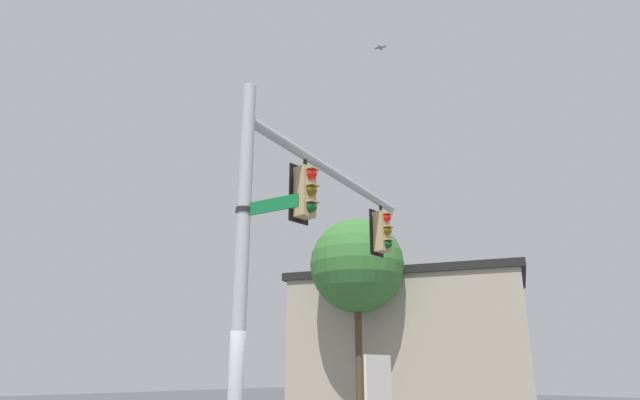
{
  "coord_description": "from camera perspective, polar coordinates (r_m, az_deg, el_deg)",
  "views": [
    {
      "loc": [
        5.34,
        6.57,
        1.92
      ],
      "look_at": [
        -2.44,
        -0.49,
        5.34
      ],
      "focal_mm": 29.39,
      "sensor_mm": 36.0,
      "label": 1
    }
  ],
  "objects": [
    {
      "name": "bird_flying",
      "position": [
        13.6,
        6.57,
        16.18
      ],
      "size": [
        0.24,
        0.31,
        0.08
      ],
      "color": "gray"
    },
    {
      "name": "traffic_light_nearest_pole",
      "position": [
        10.55,
        -1.58,
        0.9
      ],
      "size": [
        0.54,
        0.49,
        1.31
      ],
      "color": "black"
    },
    {
      "name": "street_name_sign",
      "position": [
        8.66,
        -6.66,
        -0.81
      ],
      "size": [
        0.37,
        1.21,
        0.22
      ],
      "color": "#147238"
    },
    {
      "name": "mast_arm",
      "position": [
        11.87,
        1.68,
        2.81
      ],
      "size": [
        6.23,
        1.44,
        0.2
      ],
      "primitive_type": "cylinder",
      "rotation": [
        0.0,
        1.57,
        3.34
      ],
      "color": "#ADB2B7"
    },
    {
      "name": "storefront_building",
      "position": [
        22.32,
        10.06,
        -15.43
      ],
      "size": [
        9.1,
        10.62,
        5.62
      ],
      "color": "#A89E89",
      "rests_on": "ground"
    },
    {
      "name": "signal_pole",
      "position": [
        8.6,
        -8.61,
        -7.86
      ],
      "size": [
        0.24,
        0.24,
        6.82
      ],
      "primitive_type": "cylinder",
      "color": "#ADB2B7",
      "rests_on": "ground"
    },
    {
      "name": "tree_by_storefront",
      "position": [
        19.47,
        4.04,
        -7.15
      ],
      "size": [
        3.45,
        3.45,
        7.33
      ],
      "color": "#4C3823",
      "rests_on": "ground"
    },
    {
      "name": "traffic_light_mid_inner",
      "position": [
        13.7,
        6.79,
        -3.44
      ],
      "size": [
        0.54,
        0.49,
        1.31
      ],
      "color": "black"
    }
  ]
}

